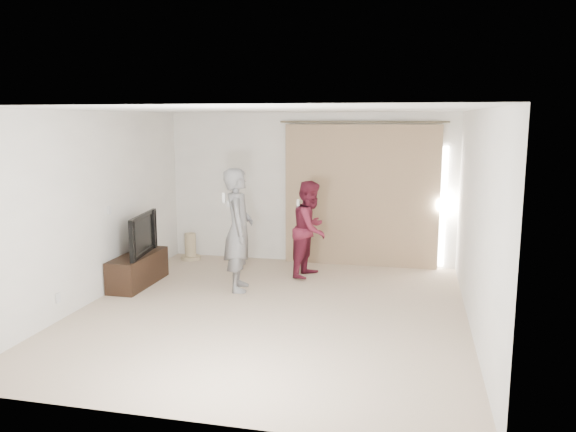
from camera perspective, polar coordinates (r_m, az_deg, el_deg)
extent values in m
plane|color=#BBA78C|center=(7.44, -1.82, -9.73)|extent=(5.50, 5.50, 0.00)
cube|color=beige|center=(9.76, 2.20, 2.83)|extent=(5.00, 0.04, 2.60)
cube|color=beige|center=(8.10, -19.26, 0.84)|extent=(0.04, 5.50, 2.60)
cube|color=silver|center=(8.45, -17.71, 0.58)|extent=(0.02, 0.08, 0.12)
cube|color=silver|center=(7.58, -22.34, -7.71)|extent=(0.02, 0.08, 0.12)
cube|color=silver|center=(7.01, -1.94, 10.73)|extent=(5.00, 5.50, 0.01)
cube|color=tan|center=(9.59, 7.41, 2.02)|extent=(2.60, 0.10, 2.40)
cylinder|color=brown|center=(9.50, 7.58, 9.45)|extent=(2.80, 0.03, 0.03)
cube|color=white|center=(9.62, 15.51, 0.87)|extent=(0.08, 0.04, 2.00)
cube|color=black|center=(8.84, -14.98, -5.28)|extent=(0.42, 1.23, 0.47)
imported|color=black|center=(8.72, -15.14, -1.81)|extent=(0.29, 1.09, 0.62)
cylinder|color=tan|center=(10.26, -9.86, -4.18)|extent=(0.36, 0.36, 0.06)
cylinder|color=tan|center=(10.21, -9.89, -2.89)|extent=(0.20, 0.20, 0.41)
imported|color=slate|center=(8.19, -5.04, -1.40)|extent=(0.58, 0.74, 1.80)
cube|color=silver|center=(8.08, -6.53, 1.86)|extent=(0.04, 0.04, 0.14)
cube|color=silver|center=(8.30, -6.01, 1.25)|extent=(0.05, 0.05, 0.09)
imported|color=maroon|center=(8.91, 2.30, -1.32)|extent=(0.73, 0.86, 1.54)
cube|color=silver|center=(8.77, 1.05, 1.24)|extent=(0.04, 0.04, 0.14)
cube|color=silver|center=(9.00, 1.33, 0.80)|extent=(0.05, 0.05, 0.09)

